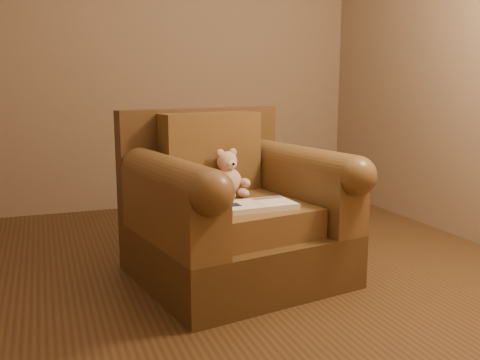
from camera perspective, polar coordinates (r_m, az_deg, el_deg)
name	(u,v)px	position (r m, az deg, el deg)	size (l,w,h in m)	color
floor	(207,283)	(3.07, -3.56, -10.89)	(4.00, 4.00, 0.00)	#4C311A
armchair	(233,214)	(3.07, -0.79, -3.63)	(1.22, 1.18, 0.95)	#4A3318
teddy_bear	(229,178)	(3.12, -1.17, 0.21)	(0.20, 0.23, 0.28)	beige
guidebook	(258,205)	(2.84, 1.93, -2.70)	(0.39, 0.25, 0.03)	beige
side_table	(321,202)	(3.80, 8.65, -2.32)	(0.38, 0.38, 0.53)	gold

